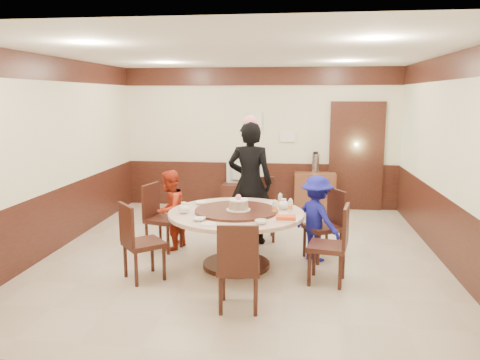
# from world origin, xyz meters

# --- Properties ---
(room) EXTENTS (6.00, 6.04, 2.84)m
(room) POSITION_xyz_m (0.01, 0.01, 1.08)
(room) COLOR #C0AD9A
(room) RESTS_ON ground
(banquet_table) EXTENTS (1.77, 1.77, 0.78)m
(banquet_table) POSITION_xyz_m (-0.03, -0.53, 0.53)
(banquet_table) COLOR #371711
(banquet_table) RESTS_ON ground
(chair_0) EXTENTS (0.60, 0.60, 0.97)m
(chair_0) POSITION_xyz_m (1.14, -0.07, 0.30)
(chair_0) COLOR #371711
(chair_0) RESTS_ON ground
(chair_1) EXTENTS (0.49, 0.50, 0.97)m
(chair_1) POSITION_xyz_m (0.20, 0.74, 0.30)
(chair_1) COLOR #371711
(chair_1) RESTS_ON ground
(chair_2) EXTENTS (0.55, 0.54, 0.97)m
(chair_2) POSITION_xyz_m (-1.21, 0.06, 0.30)
(chair_2) COLOR #371711
(chair_2) RESTS_ON ground
(chair_3) EXTENTS (0.62, 0.62, 0.97)m
(chair_3) POSITION_xyz_m (-1.12, -1.09, 0.30)
(chair_3) COLOR #371711
(chair_3) RESTS_ON ground
(chair_4) EXTENTS (0.47, 0.48, 0.97)m
(chair_4) POSITION_xyz_m (0.16, -1.77, 0.30)
(chair_4) COLOR #371711
(chair_4) RESTS_ON ground
(chair_5) EXTENTS (0.52, 0.51, 0.97)m
(chair_5) POSITION_xyz_m (1.15, -0.93, 0.30)
(chair_5) COLOR #371711
(chair_5) RESTS_ON ground
(person_standing) EXTENTS (0.71, 0.49, 1.87)m
(person_standing) POSITION_xyz_m (0.03, 0.57, 0.93)
(person_standing) COLOR black
(person_standing) RESTS_ON ground
(person_red) EXTENTS (0.58, 0.67, 1.18)m
(person_red) POSITION_xyz_m (-1.10, 0.10, 0.59)
(person_red) COLOR #B73018
(person_red) RESTS_ON ground
(person_blue) EXTENTS (0.84, 0.86, 1.18)m
(person_blue) POSITION_xyz_m (1.02, -0.14, 0.59)
(person_blue) COLOR navy
(person_blue) RESTS_ON ground
(birthday_cake) EXTENTS (0.31, 0.31, 0.21)m
(birthday_cake) POSITION_xyz_m (-0.00, -0.55, 0.85)
(birthday_cake) COLOR white
(birthday_cake) RESTS_ON banquet_table
(teapot_left) EXTENTS (0.17, 0.15, 0.13)m
(teapot_left) POSITION_xyz_m (-0.69, -0.69, 0.81)
(teapot_left) COLOR white
(teapot_left) RESTS_ON banquet_table
(teapot_right) EXTENTS (0.17, 0.15, 0.13)m
(teapot_right) POSITION_xyz_m (0.58, -0.32, 0.81)
(teapot_right) COLOR white
(teapot_right) RESTS_ON banquet_table
(bowl_0) EXTENTS (0.17, 0.17, 0.04)m
(bowl_0) POSITION_xyz_m (-0.58, -0.16, 0.77)
(bowl_0) COLOR white
(bowl_0) RESTS_ON banquet_table
(bowl_1) EXTENTS (0.15, 0.15, 0.05)m
(bowl_1) POSITION_xyz_m (0.33, -1.08, 0.77)
(bowl_1) COLOR white
(bowl_1) RESTS_ON banquet_table
(bowl_2) EXTENTS (0.15, 0.15, 0.04)m
(bowl_2) POSITION_xyz_m (-0.42, -1.03, 0.77)
(bowl_2) COLOR white
(bowl_2) RESTS_ON banquet_table
(bowl_3) EXTENTS (0.15, 0.15, 0.05)m
(bowl_3) POSITION_xyz_m (0.59, -0.71, 0.77)
(bowl_3) COLOR white
(bowl_3) RESTS_ON banquet_table
(saucer_near) EXTENTS (0.18, 0.18, 0.01)m
(saucer_near) POSITION_xyz_m (-0.28, -1.18, 0.76)
(saucer_near) COLOR white
(saucer_near) RESTS_ON banquet_table
(saucer_far) EXTENTS (0.18, 0.18, 0.01)m
(saucer_far) POSITION_xyz_m (0.42, -0.03, 0.76)
(saucer_far) COLOR white
(saucer_far) RESTS_ON banquet_table
(shrimp_platter) EXTENTS (0.30, 0.20, 0.06)m
(shrimp_platter) POSITION_xyz_m (0.62, -0.90, 0.78)
(shrimp_platter) COLOR white
(shrimp_platter) RESTS_ON banquet_table
(bottle_0) EXTENTS (0.06, 0.06, 0.16)m
(bottle_0) POSITION_xyz_m (0.47, -0.56, 0.83)
(bottle_0) COLOR silver
(bottle_0) RESTS_ON banquet_table
(bottle_1) EXTENTS (0.06, 0.06, 0.16)m
(bottle_1) POSITION_xyz_m (0.67, -0.47, 0.83)
(bottle_1) COLOR silver
(bottle_1) RESTS_ON banquet_table
(bottle_2) EXTENTS (0.06, 0.06, 0.16)m
(bottle_2) POSITION_xyz_m (0.52, -0.13, 0.83)
(bottle_2) COLOR silver
(bottle_2) RESTS_ON banquet_table
(tv_stand) EXTENTS (0.85, 0.45, 0.50)m
(tv_stand) POSITION_xyz_m (-0.31, 2.75, 0.25)
(tv_stand) COLOR #371711
(tv_stand) RESTS_ON ground
(television) EXTENTS (0.78, 0.24, 0.45)m
(television) POSITION_xyz_m (-0.31, 2.75, 0.72)
(television) COLOR gray
(television) RESTS_ON tv_stand
(side_cabinet) EXTENTS (0.80, 0.40, 0.75)m
(side_cabinet) POSITION_xyz_m (1.10, 2.78, 0.38)
(side_cabinet) COLOR brown
(side_cabinet) RESTS_ON ground
(thermos) EXTENTS (0.15, 0.15, 0.38)m
(thermos) POSITION_xyz_m (1.10, 2.78, 0.94)
(thermos) COLOR silver
(thermos) RESTS_ON side_cabinet
(notice_left) EXTENTS (0.25, 0.00, 0.35)m
(notice_left) POSITION_xyz_m (-0.10, 2.96, 1.75)
(notice_left) COLOR white
(notice_left) RESTS_ON room
(notice_right) EXTENTS (0.30, 0.00, 0.22)m
(notice_right) POSITION_xyz_m (0.55, 2.96, 1.45)
(notice_right) COLOR white
(notice_right) RESTS_ON room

